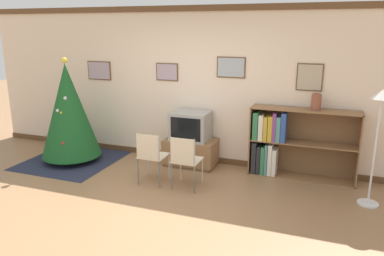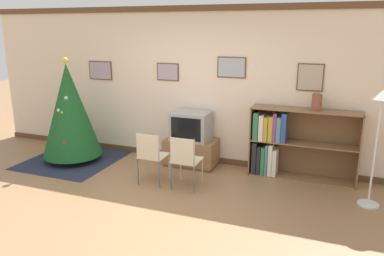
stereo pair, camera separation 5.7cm
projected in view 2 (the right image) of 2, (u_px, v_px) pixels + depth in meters
ground_plane at (140, 212)px, 4.91m from camera, size 24.00×24.00×0.00m
wall_back at (197, 86)px, 6.52m from camera, size 8.57×0.11×2.70m
area_rug at (74, 160)px, 6.84m from camera, size 1.56×1.66×0.01m
christmas_tree at (70, 110)px, 6.60m from camera, size 1.04×1.04×1.84m
tv_console at (191, 152)px, 6.52m from camera, size 0.89×0.51×0.47m
television at (191, 126)px, 6.39m from camera, size 0.64×0.50×0.49m
folding_chair_left at (151, 155)px, 5.67m from camera, size 0.40×0.40×0.82m
folding_chair_right at (185, 159)px, 5.48m from camera, size 0.40×0.40×0.82m
bookshelf at (282, 143)px, 5.99m from camera, size 1.65×0.36×1.12m
vase at (317, 102)px, 5.65m from camera, size 0.15×0.15×0.25m
standing_lamp at (379, 118)px, 4.78m from camera, size 0.28×0.28×1.59m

